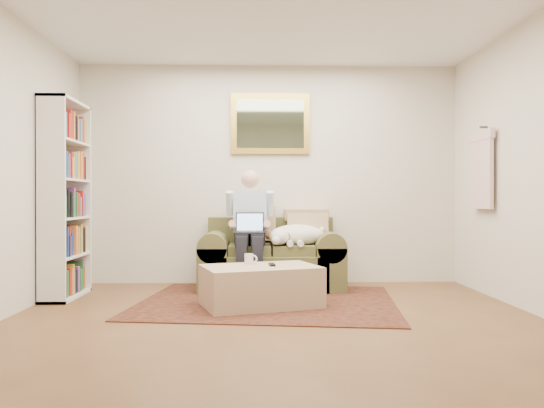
{
  "coord_description": "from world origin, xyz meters",
  "views": [
    {
      "loc": [
        -0.15,
        -3.84,
        0.99
      ],
      "look_at": [
        0.01,
        1.55,
        0.95
      ],
      "focal_mm": 35.0,
      "sensor_mm": 36.0,
      "label": 1
    }
  ],
  "objects_px": {
    "laptop": "(250,227)",
    "coffee_mug": "(249,259)",
    "sofa": "(271,264)",
    "bookshelf": "(65,199)",
    "sleeping_dog": "(297,235)",
    "seated_man": "(250,230)",
    "ottoman": "(261,286)"
  },
  "relations": [
    {
      "from": "sleeping_dog",
      "to": "coffee_mug",
      "type": "bearing_deg",
      "value": -123.77
    },
    {
      "from": "laptop",
      "to": "sleeping_dog",
      "type": "height_order",
      "value": "laptop"
    },
    {
      "from": "sofa",
      "to": "bookshelf",
      "type": "height_order",
      "value": "bookshelf"
    },
    {
      "from": "coffee_mug",
      "to": "sofa",
      "type": "bearing_deg",
      "value": 74.56
    },
    {
      "from": "sofa",
      "to": "bookshelf",
      "type": "bearing_deg",
      "value": -167.55
    },
    {
      "from": "ottoman",
      "to": "coffee_mug",
      "type": "height_order",
      "value": "coffee_mug"
    },
    {
      "from": "sofa",
      "to": "coffee_mug",
      "type": "xyz_separation_m",
      "value": [
        -0.24,
        -0.86,
        0.16
      ]
    },
    {
      "from": "seated_man",
      "to": "coffee_mug",
      "type": "bearing_deg",
      "value": -90.01
    },
    {
      "from": "sleeping_dog",
      "to": "sofa",
      "type": "bearing_deg",
      "value": 164.26
    },
    {
      "from": "laptop",
      "to": "bookshelf",
      "type": "relative_size",
      "value": 0.15
    },
    {
      "from": "seated_man",
      "to": "sleeping_dog",
      "type": "height_order",
      "value": "seated_man"
    },
    {
      "from": "sleeping_dog",
      "to": "bookshelf",
      "type": "bearing_deg",
      "value": -170.83
    },
    {
      "from": "seated_man",
      "to": "coffee_mug",
      "type": "height_order",
      "value": "seated_man"
    },
    {
      "from": "laptop",
      "to": "coffee_mug",
      "type": "relative_size",
      "value": 3.06
    },
    {
      "from": "sofa",
      "to": "ottoman",
      "type": "distance_m",
      "value": 1.01
    },
    {
      "from": "sofa",
      "to": "sleeping_dog",
      "type": "xyz_separation_m",
      "value": [
        0.28,
        -0.08,
        0.33
      ]
    },
    {
      "from": "sofa",
      "to": "coffee_mug",
      "type": "relative_size",
      "value": 15.76
    },
    {
      "from": "seated_man",
      "to": "sleeping_dog",
      "type": "distance_m",
      "value": 0.53
    },
    {
      "from": "ottoman",
      "to": "seated_man",
      "type": "bearing_deg",
      "value": 97.41
    },
    {
      "from": "sofa",
      "to": "coffee_mug",
      "type": "distance_m",
      "value": 0.9
    },
    {
      "from": "sofa",
      "to": "laptop",
      "type": "relative_size",
      "value": 5.15
    },
    {
      "from": "coffee_mug",
      "to": "bookshelf",
      "type": "relative_size",
      "value": 0.05
    },
    {
      "from": "sofa",
      "to": "coffee_mug",
      "type": "height_order",
      "value": "sofa"
    },
    {
      "from": "sofa",
      "to": "seated_man",
      "type": "xyz_separation_m",
      "value": [
        -0.24,
        -0.14,
        0.39
      ]
    },
    {
      "from": "laptop",
      "to": "coffee_mug",
      "type": "bearing_deg",
      "value": -90.01
    },
    {
      "from": "seated_man",
      "to": "laptop",
      "type": "bearing_deg",
      "value": -90.0
    },
    {
      "from": "bookshelf",
      "to": "ottoman",
      "type": "bearing_deg",
      "value": -14.98
    },
    {
      "from": "seated_man",
      "to": "laptop",
      "type": "xyz_separation_m",
      "value": [
        0.0,
        -0.06,
        0.03
      ]
    },
    {
      "from": "sleeping_dog",
      "to": "coffee_mug",
      "type": "height_order",
      "value": "sleeping_dog"
    },
    {
      "from": "ottoman",
      "to": "sleeping_dog",
      "type": "bearing_deg",
      "value": 66.03
    },
    {
      "from": "laptop",
      "to": "bookshelf",
      "type": "bearing_deg",
      "value": -172.09
    },
    {
      "from": "sofa",
      "to": "ottoman",
      "type": "height_order",
      "value": "sofa"
    }
  ]
}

